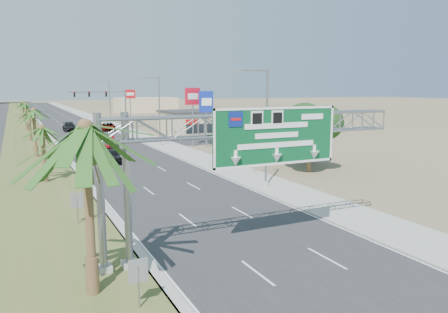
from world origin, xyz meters
TOP-DOWN VIEW (x-y plane):
  - road at (0.00, 110.00)m, footprint 12.00×300.00m
  - sidewalk_right at (8.50, 110.00)m, footprint 4.00×300.00m
  - median_grass at (-10.00, 110.00)m, footprint 7.00×300.00m
  - sign_gantry at (-1.06, 9.93)m, footprint 16.75×1.24m
  - palm_near at (-9.20, 8.00)m, footprint 5.70×5.70m
  - palm_row_b at (-9.50, 32.00)m, footprint 3.99×3.99m
  - palm_row_c at (-9.50, 48.00)m, footprint 3.99×3.99m
  - palm_row_d at (-9.50, 66.00)m, footprint 3.99×3.99m
  - palm_row_e at (-9.50, 85.00)m, footprint 3.99×3.99m
  - palm_row_f at (-9.50, 110.00)m, footprint 3.99×3.99m
  - streetlight_near at (7.30, 22.00)m, footprint 3.27×0.44m
  - streetlight_mid at (7.30, 52.00)m, footprint 3.27×0.44m
  - streetlight_far at (7.30, 88.00)m, footprint 3.27×0.44m
  - signal_mast at (5.17, 71.97)m, footprint 10.28×0.71m
  - store_building at (22.00, 66.00)m, footprint 18.00×10.00m
  - oak_near at (15.00, 26.00)m, footprint 4.50×4.50m
  - oak_far at (18.00, 30.00)m, footprint 3.50×3.50m
  - median_signback_a at (-7.80, 6.00)m, footprint 0.75×0.08m
  - median_signback_b at (-8.50, 18.00)m, footprint 0.75×0.08m
  - building_distant_right at (30.00, 140.00)m, footprint 20.00×12.00m
  - car_left_lane at (-2.00, 40.13)m, footprint 1.94×4.70m
  - car_mid_lane at (0.21, 53.14)m, footprint 2.18×5.01m
  - car_right_lane at (5.09, 78.29)m, footprint 3.07×5.85m
  - car_far at (-2.01, 80.64)m, footprint 2.43×5.72m
  - pole_sign_red_near at (11.55, 49.11)m, footprint 2.41×0.73m
  - pole_sign_blue at (13.00, 47.58)m, footprint 2.01×0.82m
  - pole_sign_red_far at (10.60, 82.35)m, footprint 2.22×0.52m

SIDE VIEW (x-z plane):
  - road at x=0.00m, z-range 0.00..0.02m
  - sidewalk_right at x=8.50m, z-range 0.00..0.10m
  - median_grass at x=-10.00m, z-range 0.00..0.12m
  - car_right_lane at x=5.09m, z-range 0.00..1.57m
  - car_left_lane at x=-2.00m, z-range 0.00..1.59m
  - car_mid_lane at x=0.21m, z-range 0.00..1.60m
  - car_far at x=-2.01m, z-range 0.00..1.65m
  - median_signback_a at x=-7.80m, z-range 0.41..2.49m
  - median_signback_b at x=-8.50m, z-range 0.41..2.49m
  - store_building at x=22.00m, z-range 0.00..4.00m
  - building_distant_right at x=30.00m, z-range 0.00..5.00m
  - oak_far at x=18.00m, z-range 1.02..6.62m
  - palm_row_d at x=-9.50m, z-range 1.69..7.14m
  - oak_near at x=15.00m, z-range 1.13..7.93m
  - streetlight_near at x=7.30m, z-range -0.31..9.69m
  - streetlight_mid at x=7.30m, z-range -0.31..9.69m
  - streetlight_far at x=7.30m, z-range -0.31..9.69m
  - palm_row_f at x=-9.50m, z-range 1.83..7.58m
  - signal_mast at x=5.17m, z-range 0.85..8.85m
  - palm_row_b at x=-9.50m, z-range 1.93..7.87m
  - palm_row_e at x=-9.50m, z-range 2.02..8.16m
  - palm_row_c at x=-9.50m, z-range 2.29..9.04m
  - sign_gantry at x=-1.06m, z-range 2.31..9.81m
  - pole_sign_blue at x=13.00m, z-range 2.03..10.21m
  - pole_sign_red_far at x=10.60m, z-range 2.38..10.61m
  - pole_sign_red_near at x=11.55m, z-range 2.44..11.08m
  - palm_near at x=-9.20m, z-range 2.76..11.11m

